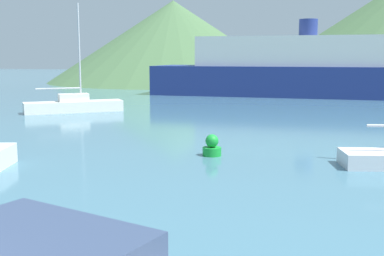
# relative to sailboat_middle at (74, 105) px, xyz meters

# --- Properties ---
(sailboat_middle) EXTENTS (6.05, 5.22, 7.29)m
(sailboat_middle) POSITION_rel_sailboat_middle_xyz_m (0.00, 0.00, 0.00)
(sailboat_middle) COLOR white
(sailboat_middle) RESTS_ON ground_plane
(ferry_distant) EXTENTS (29.42, 7.13, 7.21)m
(ferry_distant) POSITION_rel_sailboat_middle_xyz_m (14.78, 18.03, 1.98)
(ferry_distant) COLOR navy
(ferry_distant) RESTS_ON ground_plane
(buoy_marker) EXTENTS (0.72, 0.72, 0.83)m
(buoy_marker) POSITION_rel_sailboat_middle_xyz_m (12.36, -11.66, -0.15)
(buoy_marker) COLOR green
(buoy_marker) RESTS_ON ground_plane
(hill_west) EXTENTS (36.66, 36.66, 11.82)m
(hill_west) POSITION_rel_sailboat_middle_xyz_m (-5.38, 39.67, 5.42)
(hill_west) COLOR #476B42
(hill_west) RESTS_ON ground_plane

